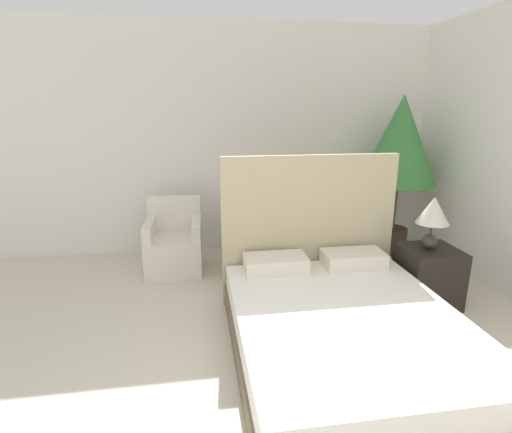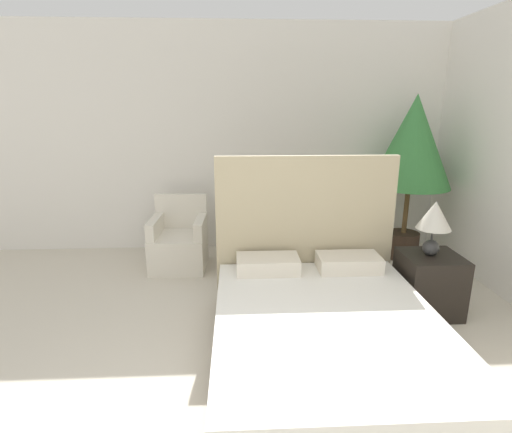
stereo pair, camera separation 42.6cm
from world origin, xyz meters
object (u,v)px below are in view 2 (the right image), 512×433
armchair_near_window_left (179,245)px  potted_palm (413,147)px  table_lamp (434,219)px  armchair_near_window_right (255,244)px  bed (324,327)px  nightstand (429,284)px

armchair_near_window_left → potted_palm: (2.82, 0.16, 1.14)m
potted_palm → table_lamp: (-0.35, -1.39, -0.50)m
armchair_near_window_right → bed: bearing=-81.4°
bed → armchair_near_window_left: (-1.35, 1.90, 0.01)m
bed → armchair_near_window_right: 1.95m
table_lamp → armchair_near_window_right: bearing=141.7°
nightstand → table_lamp: 0.63m
armchair_near_window_left → table_lamp: bearing=-24.7°
armchair_near_window_left → table_lamp: 2.83m
potted_palm → table_lamp: bearing=-104.3°
armchair_near_window_right → armchair_near_window_left: bearing=175.7°
armchair_near_window_left → potted_palm: potted_palm is taller
potted_palm → nightstand: size_ratio=3.55×
armchair_near_window_right → table_lamp: (1.55, -1.23, 0.64)m
bed → armchair_near_window_right: bed is taller
armchair_near_window_left → armchair_near_window_right: 0.91m
bed → armchair_near_window_left: 2.33m
armchair_near_window_left → table_lamp: table_lamp is taller
nightstand → bed: bearing=-149.6°
armchair_near_window_right → nightstand: 2.00m
bed → armchair_near_window_left: size_ratio=2.53×
armchair_near_window_left → bed: bearing=-52.9°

